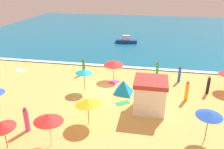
% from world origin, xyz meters
% --- Properties ---
extents(ground_plane, '(60.00, 60.00, 0.00)m').
position_xyz_m(ground_plane, '(0.00, 0.00, 0.00)').
color(ground_plane, '#EDBC60').
extents(ocean_water, '(60.00, 44.00, 0.10)m').
position_xyz_m(ocean_water, '(0.00, 28.00, 0.05)').
color(ocean_water, '#146B93').
rests_on(ocean_water, ground_plane).
extents(wave_breaker_foam, '(57.00, 0.70, 0.01)m').
position_xyz_m(wave_breaker_foam, '(0.00, 6.30, 0.10)').
color(wave_breaker_foam, white).
rests_on(wave_breaker_foam, ocean_water).
extents(lifeguard_cabana, '(2.65, 2.68, 2.75)m').
position_xyz_m(lifeguard_cabana, '(4.43, -3.08, 1.40)').
color(lifeguard_cabana, white).
rests_on(lifeguard_cabana, ground_plane).
extents(beach_umbrella_0, '(2.25, 2.28, 2.18)m').
position_xyz_m(beach_umbrella_0, '(0.38, 2.48, 1.88)').
color(beach_umbrella_0, '#4C3823').
rests_on(beach_umbrella_0, ground_plane).
extents(beach_umbrella_1, '(2.74, 2.74, 2.16)m').
position_xyz_m(beach_umbrella_1, '(-0.00, -5.88, 1.87)').
color(beach_umbrella_1, '#4C3823').
rests_on(beach_umbrella_1, ground_plane).
extents(beach_umbrella_2, '(2.65, 2.65, 2.39)m').
position_xyz_m(beach_umbrella_2, '(-1.71, -8.70, 2.08)').
color(beach_umbrella_2, silver).
rests_on(beach_umbrella_2, ground_plane).
extents(beach_umbrella_3, '(1.98, 1.99, 2.26)m').
position_xyz_m(beach_umbrella_3, '(8.29, -6.31, 2.06)').
color(beach_umbrella_3, '#4C3823').
rests_on(beach_umbrella_3, ground_plane).
extents(beach_umbrella_8, '(1.75, 1.74, 2.24)m').
position_xyz_m(beach_umbrella_8, '(-1.88, -0.71, 2.03)').
color(beach_umbrella_8, '#4C3823').
rests_on(beach_umbrella_8, ground_plane).
extents(beach_umbrella_9, '(1.93, 1.95, 1.95)m').
position_xyz_m(beach_umbrella_9, '(-4.43, -9.49, 1.70)').
color(beach_umbrella_9, '#4C3823').
rests_on(beach_umbrella_9, ground_plane).
extents(beach_tent, '(2.43, 2.48, 1.29)m').
position_xyz_m(beach_tent, '(1.86, -0.42, 0.64)').
color(beach_tent, '#1999D8').
rests_on(beach_tent, ground_plane).
extents(beachgoer_0, '(0.42, 0.42, 1.87)m').
position_xyz_m(beachgoer_0, '(7.61, -0.82, 0.90)').
color(beachgoer_0, orange).
rests_on(beachgoer_0, ground_plane).
extents(beachgoer_1, '(0.30, 0.30, 1.82)m').
position_xyz_m(beachgoer_1, '(7.31, 3.22, 0.90)').
color(beachgoer_1, blue).
rests_on(beachgoer_1, ground_plane).
extents(beachgoer_3, '(0.40, 0.40, 1.78)m').
position_xyz_m(beachgoer_3, '(9.76, 0.93, 0.86)').
color(beachgoer_3, black).
rests_on(beachgoer_3, ground_plane).
extents(beachgoer_4, '(0.42, 0.42, 1.57)m').
position_xyz_m(beachgoer_4, '(5.01, 4.77, 0.74)').
color(beachgoer_4, green).
rests_on(beachgoer_4, ground_plane).
extents(beachgoer_5, '(0.39, 0.39, 1.90)m').
position_xyz_m(beachgoer_5, '(-4.05, -7.56, 0.90)').
color(beachgoer_5, '#D84CA5').
rests_on(beachgoer_5, ground_plane).
extents(beachgoer_7, '(0.43, 0.43, 1.88)m').
position_xyz_m(beachgoer_7, '(-3.28, 3.45, 0.91)').
color(beachgoer_7, green).
rests_on(beachgoer_7, ground_plane).
extents(beach_towel_0, '(1.33, 1.41, 0.01)m').
position_xyz_m(beach_towel_0, '(0.57, 1.76, 0.01)').
color(beach_towel_0, '#D84CA5').
rests_on(beach_towel_0, ground_plane).
extents(beach_towel_1, '(1.66, 1.46, 0.01)m').
position_xyz_m(beach_towel_1, '(4.80, 2.21, 0.01)').
color(beach_towel_1, black).
rests_on(beach_towel_1, ground_plane).
extents(beach_towel_3, '(1.44, 1.34, 0.01)m').
position_xyz_m(beach_towel_3, '(2.11, -2.44, 0.01)').
color(beach_towel_3, green).
rests_on(beach_towel_3, ground_plane).
extents(beach_towel_4, '(1.83, 1.47, 0.01)m').
position_xyz_m(beach_towel_4, '(-11.11, 3.04, 0.01)').
color(beach_towel_4, white).
rests_on(beach_towel_4, ground_plane).
extents(small_boat_0, '(3.69, 1.42, 1.29)m').
position_xyz_m(small_boat_0, '(-0.23, 17.75, 0.51)').
color(small_boat_0, navy).
rests_on(small_boat_0, ocean_water).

